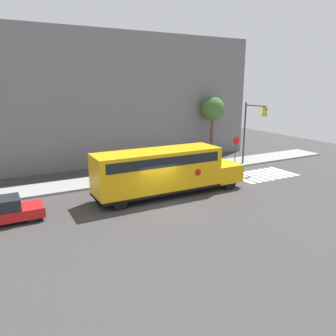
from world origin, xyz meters
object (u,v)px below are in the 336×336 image
Objects in this scene: parked_car at (1,211)px; school_bus at (164,170)px; stop_sign at (236,147)px; traffic_light at (251,126)px; tree_near_sidewalk at (212,109)px.

school_bus is at bearing -0.64° from parked_car.
stop_sign is at bearing 11.38° from parked_car.
parked_car is 0.72× the size of traffic_light.
traffic_light is (10.82, 3.56, 1.99)m from school_bus.
traffic_light reaches higher than school_bus.
tree_near_sidewalk reaches higher than traffic_light.
stop_sign is at bearing 156.76° from traffic_light.
traffic_light is 0.93× the size of tree_near_sidewalk.
parked_car is at bearing -168.62° from stop_sign.
traffic_light is at bearing 9.38° from parked_car.
school_bus is 1.84× the size of traffic_light.
stop_sign is 5.46m from tree_near_sidewalk.
tree_near_sidewalk is at bearing 22.62° from parked_car.
school_bus is 10.46m from stop_sign.
school_bus is 10.12m from parked_car.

